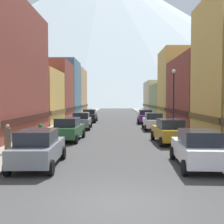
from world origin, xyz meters
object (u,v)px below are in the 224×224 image
object	(u,v)px
potted_plant_0	(41,128)
pedestrian_0	(8,140)
car_left_0	(38,148)
car_left_3	(89,116)
car_left_1	(68,129)
car_right_0	(198,148)
car_right_3	(145,116)
car_right_2	(153,121)
car_left_2	(81,121)
car_right_1	(169,131)
trash_bin_right	(215,139)
streetlamp_right	(174,91)

from	to	relation	value
potted_plant_0	pedestrian_0	xyz separation A→B (m)	(0.75, -9.80, 0.39)
car_left_0	car_left_3	xyz separation A→B (m)	(-0.00, 25.90, 0.00)
car_left_1	potted_plant_0	distance (m)	5.05
car_right_0	car_left_3	bearing A→B (deg)	106.36
car_left_3	car_right_3	world-z (taller)	same
car_right_2	potted_plant_0	xyz separation A→B (m)	(-10.80, -3.89, -0.38)
pedestrian_0	car_left_2	bearing A→B (deg)	80.30
car_right_1	car_left_2	bearing A→B (deg)	128.19
car_left_3	potted_plant_0	world-z (taller)	car_left_3
car_left_3	potted_plant_0	distance (m)	13.90
trash_bin_right	streetlamp_right	size ratio (longest dim) A/B	0.17
car_left_0	car_right_0	world-z (taller)	same
car_left_0	car_left_2	xyz separation A→B (m)	(0.00, 16.92, 0.00)
car_left_1	car_left_3	xyz separation A→B (m)	(0.00, 17.40, 0.00)
trash_bin_right	car_right_1	bearing A→B (deg)	139.13
car_left_3	car_right_1	xyz separation A→B (m)	(7.60, -18.64, 0.00)
car_left_3	car_right_0	bearing A→B (deg)	-73.64
potted_plant_0	car_right_1	bearing A→B (deg)	-25.37
car_right_0	trash_bin_right	bearing A→B (deg)	63.08
car_right_3	car_left_3	bearing A→B (deg)	167.28
car_left_0	car_right_1	size ratio (longest dim) A/B	0.99
car_right_1	car_right_0	bearing A→B (deg)	-90.04
car_left_3	pedestrian_0	xyz separation A→B (m)	(-2.45, -23.32, 0.01)
car_left_3	car_right_0	size ratio (longest dim) A/B	0.98
car_left_3	streetlamp_right	bearing A→B (deg)	-53.50
potted_plant_0	streetlamp_right	size ratio (longest dim) A/B	0.14
car_left_1	car_right_2	size ratio (longest dim) A/B	1.01
car_left_3	car_right_3	bearing A→B (deg)	-12.72
car_right_2	streetlamp_right	size ratio (longest dim) A/B	0.75
car_left_0	pedestrian_0	size ratio (longest dim) A/B	2.70
car_right_2	pedestrian_0	xyz separation A→B (m)	(-10.05, -13.69, 0.01)
car_left_1	car_right_2	xyz separation A→B (m)	(7.60, 7.78, 0.00)
car_left_1	streetlamp_right	size ratio (longest dim) A/B	0.77
car_left_3	trash_bin_right	distance (m)	23.19
potted_plant_0	car_right_0	bearing A→B (deg)	-48.85
car_left_3	pedestrian_0	size ratio (longest dim) A/B	2.67
car_right_3	car_right_1	bearing A→B (deg)	-90.00
car_left_1	car_left_3	size ratio (longest dim) A/B	1.02
car_right_2	pedestrian_0	distance (m)	16.98
car_left_0	pedestrian_0	bearing A→B (deg)	133.59
car_right_2	potted_plant_0	world-z (taller)	car_right_2
car_left_0	car_right_3	world-z (taller)	same
car_left_1	car_left_3	world-z (taller)	same
car_left_2	car_right_0	distance (m)	18.52
car_right_0	car_right_2	distance (m)	16.25
car_right_1	car_right_3	size ratio (longest dim) A/B	1.00
car_left_1	car_right_3	world-z (taller)	same
pedestrian_0	potted_plant_0	bearing A→B (deg)	94.38
car_left_3	car_left_0	bearing A→B (deg)	-90.00
car_left_2	trash_bin_right	distance (m)	15.62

